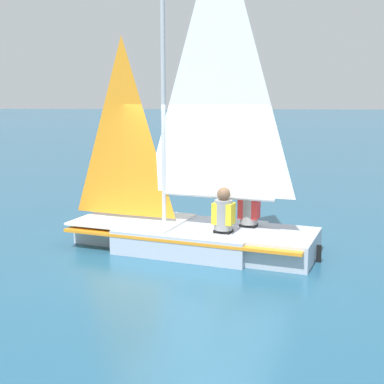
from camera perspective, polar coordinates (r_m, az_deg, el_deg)
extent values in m
plane|color=#235675|center=(9.44, 0.00, -6.04)|extent=(260.00, 260.00, 0.00)
cube|color=#B2BCCC|center=(9.38, 0.00, -4.84)|extent=(2.68, 2.23, 0.41)
cube|color=#B2BCCC|center=(10.08, -8.76, -3.92)|extent=(1.18, 1.15, 0.41)
cube|color=#B2BCCC|center=(8.93, 9.92, -5.75)|extent=(1.31, 1.64, 0.41)
cube|color=orange|center=(9.35, 0.00, -4.07)|extent=(4.44, 2.72, 0.05)
cube|color=silver|center=(9.80, -6.34, -2.92)|extent=(2.24, 1.99, 0.04)
cylinder|color=#B7B7BC|center=(9.29, -3.10, 12.51)|extent=(0.08, 0.08, 5.22)
cylinder|color=#B7B7BC|center=(9.06, 2.72, -0.46)|extent=(1.93, 0.58, 0.07)
pyramid|color=white|center=(8.94, 2.85, 14.11)|extent=(1.83, 0.54, 4.51)
pyramid|color=orange|center=(9.65, -7.36, 6.88)|extent=(1.39, 0.42, 3.18)
cube|color=black|center=(8.86, 13.38, -6.41)|extent=(0.09, 0.05, 0.29)
cube|color=black|center=(8.95, 3.35, -5.42)|extent=(0.33, 0.30, 0.45)
cylinder|color=gray|center=(8.84, 3.38, -2.45)|extent=(0.37, 0.37, 0.50)
cube|color=yellow|center=(8.83, 3.38, -2.29)|extent=(0.40, 0.34, 0.35)
sphere|color=brown|center=(8.77, 3.40, -0.22)|extent=(0.22, 0.22, 0.22)
cube|color=black|center=(9.39, 6.05, -4.72)|extent=(0.33, 0.30, 0.45)
cylinder|color=gray|center=(9.28, 6.10, -1.88)|extent=(0.37, 0.37, 0.50)
cube|color=red|center=(9.28, 6.10, -1.73)|extent=(0.40, 0.34, 0.35)
sphere|color=#A87A56|center=(9.22, 6.14, 0.24)|extent=(0.22, 0.22, 0.22)
cylinder|color=white|center=(9.20, 6.15, 0.75)|extent=(0.26, 0.26, 0.06)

